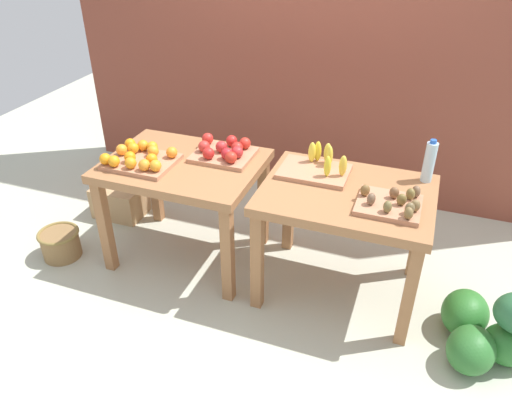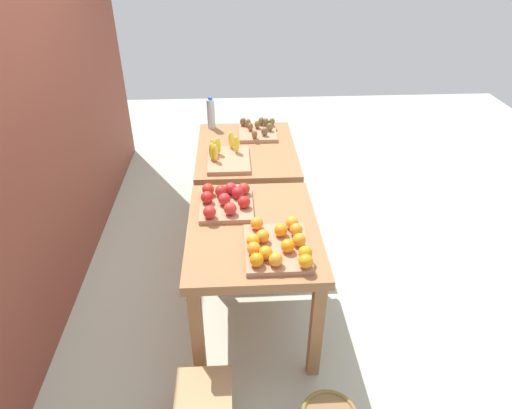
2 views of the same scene
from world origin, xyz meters
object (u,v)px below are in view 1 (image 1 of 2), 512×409
(kiwi_bin, at_px, (392,203))
(banana_crate, at_px, (318,167))
(display_table_left, at_px, (184,177))
(wicker_basket, at_px, (60,243))
(display_table_right, at_px, (346,207))
(watermelon_pile, at_px, (487,330))
(cardboard_produce_box, at_px, (120,200))
(water_bottle, at_px, (429,162))
(orange_bin, at_px, (140,158))
(apple_bin, at_px, (224,151))

(kiwi_bin, bearing_deg, banana_crate, 151.58)
(display_table_left, xyz_separation_m, wicker_basket, (-0.89, -0.35, -0.55))
(display_table_right, height_order, kiwi_bin, kiwi_bin)
(display_table_right, xyz_separation_m, wicker_basket, (-2.01, -0.35, -0.55))
(display_table_left, bearing_deg, watermelon_pile, -7.28)
(wicker_basket, distance_m, cardboard_produce_box, 0.66)
(display_table_right, relative_size, wicker_basket, 3.48)
(banana_crate, distance_m, wicker_basket, 1.98)
(banana_crate, distance_m, water_bottle, 0.68)
(display_table_right, xyz_separation_m, orange_bin, (-1.37, -0.12, 0.16))
(wicker_basket, bearing_deg, watermelon_pile, 1.76)
(display_table_left, distance_m, cardboard_produce_box, 1.00)
(watermelon_pile, height_order, wicker_basket, watermelon_pile)
(display_table_left, bearing_deg, water_bottle, 10.70)
(display_table_left, xyz_separation_m, cardboard_produce_box, (-0.80, 0.30, -0.53))
(orange_bin, relative_size, apple_bin, 1.11)
(banana_crate, distance_m, watermelon_pile, 1.38)
(apple_bin, bearing_deg, water_bottle, 5.70)
(orange_bin, bearing_deg, apple_bin, 30.54)
(apple_bin, height_order, kiwi_bin, apple_bin)
(orange_bin, distance_m, water_bottle, 1.85)
(banana_crate, bearing_deg, display_table_right, -34.99)
(kiwi_bin, relative_size, watermelon_pile, 0.56)
(banana_crate, relative_size, water_bottle, 1.57)
(orange_bin, bearing_deg, water_bottle, 13.06)
(cardboard_produce_box, bearing_deg, display_table_left, -20.63)
(water_bottle, xyz_separation_m, watermelon_pile, (0.48, -0.55, -0.73))
(cardboard_produce_box, bearing_deg, apple_bin, -7.59)
(wicker_basket, bearing_deg, orange_bin, 19.41)
(kiwi_bin, bearing_deg, orange_bin, -179.55)
(banana_crate, distance_m, kiwi_bin, 0.57)
(water_bottle, bearing_deg, watermelon_pile, -48.92)
(water_bottle, distance_m, cardboard_produce_box, 2.48)
(watermelon_pile, relative_size, wicker_basket, 2.14)
(display_table_left, height_order, watermelon_pile, display_table_left)
(banana_crate, xyz_separation_m, wicker_basket, (-1.78, -0.51, -0.70))
(kiwi_bin, height_order, watermelon_pile, kiwi_bin)
(display_table_left, bearing_deg, banana_crate, 10.20)
(display_table_left, xyz_separation_m, apple_bin, (0.24, 0.16, 0.16))
(apple_bin, height_order, cardboard_produce_box, apple_bin)
(water_bottle, height_order, wicker_basket, water_bottle)
(orange_bin, xyz_separation_m, wicker_basket, (-0.64, -0.23, -0.71))
(watermelon_pile, xyz_separation_m, cardboard_produce_box, (-2.83, 0.56, -0.05))
(orange_bin, distance_m, banana_crate, 1.17)
(watermelon_pile, bearing_deg, apple_bin, 166.79)
(orange_bin, xyz_separation_m, watermelon_pile, (2.29, -0.14, -0.64))
(water_bottle, xyz_separation_m, wicker_basket, (-2.44, -0.64, -0.79))
(orange_bin, distance_m, wicker_basket, 0.98)
(display_table_right, height_order, banana_crate, banana_crate)
(apple_bin, relative_size, wicker_basket, 1.39)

